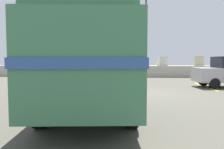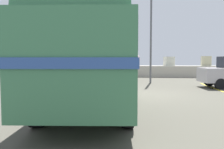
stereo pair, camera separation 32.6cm
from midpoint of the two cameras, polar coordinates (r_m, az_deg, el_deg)
The scene contains 4 objects.
ground at distance 11.06m, azimuth 5.08°, elevation -5.02°, with size 32.00×26.00×0.02m.
breakwater at distance 22.77m, azimuth 4.82°, elevation 1.22°, with size 31.36×2.03×2.39m.
vintage_coach at distance 8.16m, azimuth -6.00°, elevation 6.25°, with size 3.24×8.78×3.70m.
lamp_post at distance 16.73m, azimuth 7.58°, elevation 11.34°, with size 1.08×0.75×7.01m.
Camera 1 is at (-0.34, -10.95, 1.69)m, focal length 36.57 mm.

